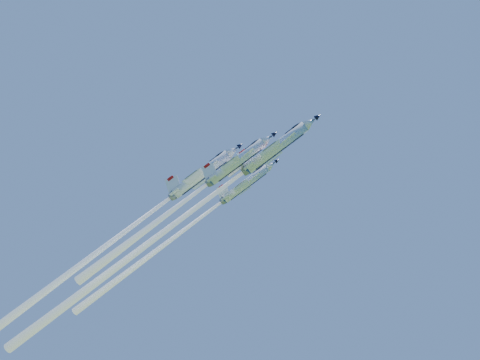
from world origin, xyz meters
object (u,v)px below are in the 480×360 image
at_px(jet_right, 182,203).
at_px(jet_slot, 109,243).
at_px(jet_left, 182,232).
at_px(jet_lead, 171,226).

relative_size(jet_right, jet_slot, 0.69).
relative_size(jet_left, jet_right, 1.13).
distance_m(jet_left, jet_slot, 15.04).
bearing_deg(jet_left, jet_slot, -61.59).
relative_size(jet_left, jet_slot, 0.78).
distance_m(jet_lead, jet_right, 5.95).
distance_m(jet_lead, jet_left, 9.59).
relative_size(jet_lead, jet_left, 1.39).
xyz_separation_m(jet_left, jet_slot, (-10.75, -9.97, -3.37)).
distance_m(jet_right, jet_slot, 18.41).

